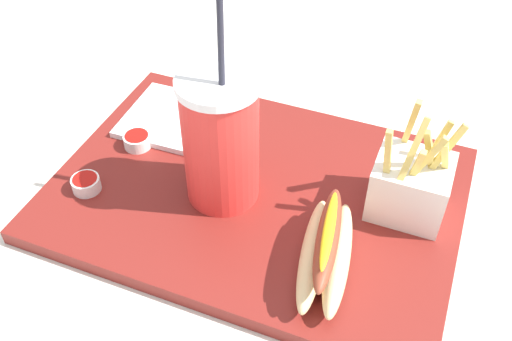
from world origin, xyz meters
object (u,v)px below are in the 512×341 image
at_px(soda_cup, 221,140).
at_px(fries_basket, 411,185).
at_px(ketchup_cup_1, 86,183).
at_px(napkin_stack, 173,118).
at_px(ketchup_cup_2, 137,140).
at_px(hot_dog_1, 326,251).

distance_m(soda_cup, fries_basket, 0.23).
xyz_separation_m(ketchup_cup_1, napkin_stack, (0.04, 0.16, -0.01)).
relative_size(soda_cup, napkin_stack, 2.05).
distance_m(soda_cup, ketchup_cup_2, 0.17).
relative_size(ketchup_cup_1, ketchup_cup_2, 0.96).
bearing_deg(fries_basket, soda_cup, -165.63).
xyz_separation_m(fries_basket, ketchup_cup_1, (-0.37, -0.11, -0.03)).
height_order(fries_basket, ketchup_cup_1, fries_basket).
bearing_deg(ketchup_cup_1, fries_basket, 16.93).
bearing_deg(napkin_stack, soda_cup, -39.76).
bearing_deg(napkin_stack, fries_basket, -8.02).
xyz_separation_m(ketchup_cup_1, ketchup_cup_2, (0.02, 0.10, 0.00)).
bearing_deg(soda_cup, hot_dog_1, -23.12).
xyz_separation_m(soda_cup, ketchup_cup_1, (-0.16, -0.06, -0.07)).
height_order(fries_basket, hot_dog_1, fries_basket).
relative_size(ketchup_cup_2, napkin_stack, 0.28).
bearing_deg(hot_dog_1, ketchup_cup_2, 160.96).
distance_m(hot_dog_1, ketchup_cup_1, 0.31).
distance_m(soda_cup, napkin_stack, 0.18).
xyz_separation_m(soda_cup, napkin_stack, (-0.12, 0.10, -0.08)).
bearing_deg(ketchup_cup_2, napkin_stack, 73.87).
relative_size(soda_cup, ketchup_cup_2, 7.28).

